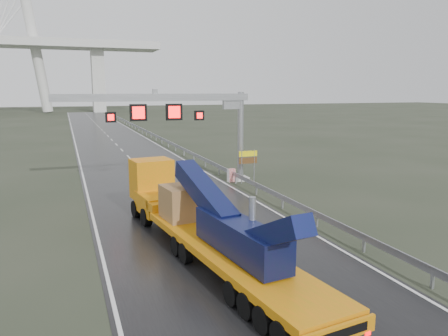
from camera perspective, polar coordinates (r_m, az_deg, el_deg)
name	(u,v)px	position (r m, az deg, el deg)	size (l,w,h in m)	color
ground	(250,280)	(17.66, 3.47, -14.43)	(400.00, 400.00, 0.00)	#282F21
road	(122,150)	(55.57, -13.20, 2.29)	(11.00, 200.00, 0.02)	black
guardrail	(191,153)	(46.91, -4.31, 1.97)	(0.20, 140.00, 1.40)	gray
sign_gantry	(183,113)	(33.84, -5.39, 7.17)	(14.90, 1.20, 7.42)	silver
heavy_haul_truck	(193,214)	(20.74, -4.06, -6.06)	(4.62, 17.31, 4.03)	orange
exit_sign_pair	(248,160)	(34.82, 3.15, 1.04)	(1.54, 0.09, 2.63)	gray
striped_barrier	(231,175)	(35.39, 0.97, -0.95)	(0.63, 0.34, 1.07)	red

